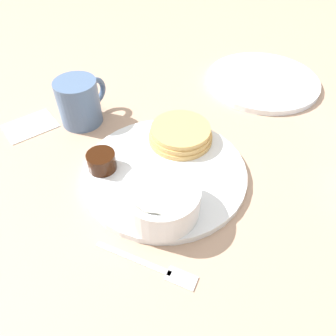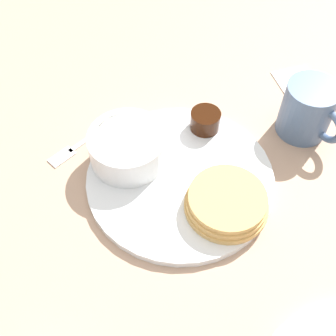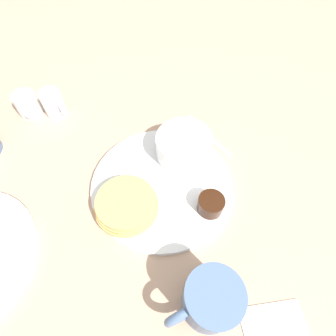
{
  "view_description": "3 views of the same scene",
  "coord_description": "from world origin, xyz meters",
  "px_view_note": "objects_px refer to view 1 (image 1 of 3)",
  "views": [
    {
      "loc": [
        -0.23,
        -0.28,
        0.39
      ],
      "look_at": [
        -0.0,
        -0.01,
        0.03
      ],
      "focal_mm": 35.0,
      "sensor_mm": 36.0,
      "label": 1
    },
    {
      "loc": [
        0.32,
        -0.13,
        0.49
      ],
      "look_at": [
        -0.0,
        -0.02,
        0.04
      ],
      "focal_mm": 45.0,
      "sensor_mm": 36.0,
      "label": 2
    },
    {
      "loc": [
        0.04,
        0.25,
        0.43
      ],
      "look_at": [
        -0.02,
        -0.02,
        0.03
      ],
      "focal_mm": 28.0,
      "sensor_mm": 36.0,
      "label": 3
    }
  ],
  "objects_px": {
    "bowl": "(161,199)",
    "coffee_mug": "(80,102)",
    "plate": "(164,172)",
    "fork": "(157,268)"
  },
  "relations": [
    {
      "from": "plate",
      "to": "fork",
      "type": "bearing_deg",
      "value": -133.49
    },
    {
      "from": "plate",
      "to": "bowl",
      "type": "distance_m",
      "value": 0.09
    },
    {
      "from": "coffee_mug",
      "to": "fork",
      "type": "bearing_deg",
      "value": -104.86
    },
    {
      "from": "fork",
      "to": "coffee_mug",
      "type": "bearing_deg",
      "value": 75.14
    },
    {
      "from": "bowl",
      "to": "fork",
      "type": "xyz_separation_m",
      "value": [
        -0.06,
        -0.06,
        -0.04
      ]
    },
    {
      "from": "bowl",
      "to": "coffee_mug",
      "type": "height_order",
      "value": "coffee_mug"
    },
    {
      "from": "bowl",
      "to": "fork",
      "type": "height_order",
      "value": "bowl"
    },
    {
      "from": "bowl",
      "to": "coffee_mug",
      "type": "distance_m",
      "value": 0.27
    },
    {
      "from": "bowl",
      "to": "fork",
      "type": "bearing_deg",
      "value": -133.98
    },
    {
      "from": "bowl",
      "to": "fork",
      "type": "relative_size",
      "value": 0.81
    }
  ]
}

